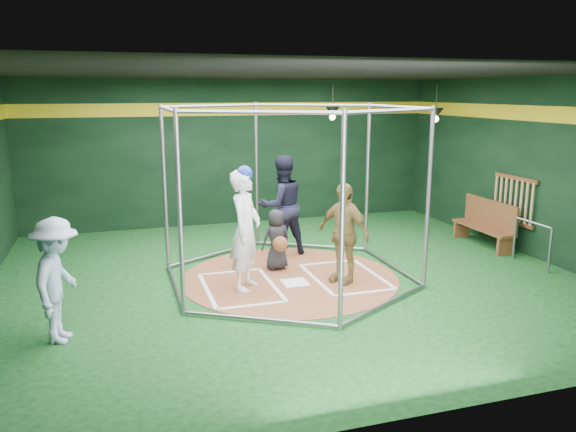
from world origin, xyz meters
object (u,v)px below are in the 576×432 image
object	(u,v)px
visitor_leopard	(343,233)
dugout_bench	(486,223)
umpire	(282,206)
batter_figure	(245,229)

from	to	relation	value
visitor_leopard	dugout_bench	world-z (taller)	visitor_leopard
dugout_bench	visitor_leopard	bearing A→B (deg)	-161.65
visitor_leopard	dugout_bench	size ratio (longest dim) A/B	1.02
visitor_leopard	umpire	size ratio (longest dim) A/B	0.86
umpire	dugout_bench	world-z (taller)	umpire
batter_figure	visitor_leopard	xyz separation A→B (m)	(1.66, -0.16, -0.15)
batter_figure	dugout_bench	size ratio (longest dim) A/B	1.22
dugout_bench	batter_figure	bearing A→B (deg)	-168.59
visitor_leopard	umpire	world-z (taller)	umpire
visitor_leopard	umpire	distance (m)	1.98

